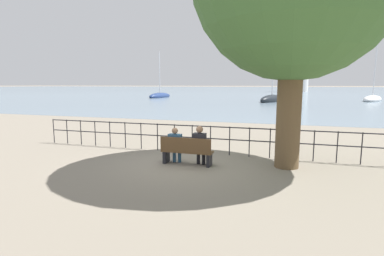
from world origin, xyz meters
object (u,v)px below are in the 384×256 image
sailboat_2 (160,96)px  park_bench (187,152)px  sailboat_0 (372,99)px  sailboat_1 (272,99)px  seated_person_right (200,144)px  seated_person_left (175,144)px  harbor_lighthouse (302,65)px

sailboat_2 → park_bench: bearing=-61.4°
sailboat_0 → sailboat_1: (-14.64, -6.88, 0.07)m
seated_person_right → sailboat_1: size_ratio=0.10×
park_bench → sailboat_0: size_ratio=0.16×
park_bench → seated_person_left: 0.47m
sailboat_0 → harbor_lighthouse: harbor_lighthouse is taller
seated_person_right → harbor_lighthouse: bearing=86.1°
sailboat_2 → harbor_lighthouse: bearing=67.1°
seated_person_left → sailboat_0: size_ratio=0.11×
sailboat_1 → harbor_lighthouse: harbor_lighthouse is taller
seated_person_right → sailboat_2: sailboat_2 is taller
seated_person_right → seated_person_left: bearing=179.8°
park_bench → seated_person_left: bearing=169.3°
sailboat_2 → sailboat_0: bearing=1.4°
sailboat_2 → harbor_lighthouse: harbor_lighthouse is taller
seated_person_left → harbor_lighthouse: 100.73m
seated_person_left → seated_person_right: size_ratio=0.93×
seated_person_left → harbor_lighthouse: harbor_lighthouse is taller
park_bench → sailboat_2: bearing=114.6°
sailboat_1 → sailboat_2: bearing=179.9°
seated_person_left → sailboat_2: sailboat_2 is taller
seated_person_left → sailboat_0: bearing=69.8°
seated_person_left → sailboat_2: bearing=114.2°
seated_person_left → sailboat_1: bearing=88.0°
sailboat_1 → sailboat_2: 23.16m
sailboat_0 → harbor_lighthouse: (-8.24, 56.71, 8.66)m
seated_person_left → park_bench: bearing=-10.7°
sailboat_0 → harbor_lighthouse: size_ratio=0.54×
seated_person_right → sailboat_0: size_ratio=0.12×
sailboat_0 → seated_person_left: bearing=-87.1°
park_bench → harbor_lighthouse: bearing=85.8°
park_bench → sailboat_2: size_ratio=0.18×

